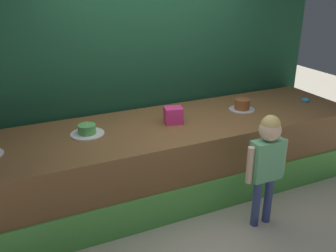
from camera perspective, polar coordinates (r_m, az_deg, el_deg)
The scene contains 8 objects.
ground_plane at distance 3.97m, azimuth 4.54°, elevation -13.52°, with size 12.00×12.00×0.00m, color #BCB29E.
stage_platform at distance 4.21m, azimuth 0.81°, elevation -4.75°, with size 4.36×1.20×0.83m.
curtain_backdrop at distance 4.46m, azimuth -3.05°, elevation 11.78°, with size 4.62×0.08×3.03m, color #19472D.
child_figure at distance 3.59m, azimuth 15.04°, elevation -4.55°, with size 0.45×0.20×1.16m.
pink_box at distance 4.01m, azimuth 0.84°, elevation 1.68°, with size 0.19×0.16×0.17m, color #F13588.
donut at distance 5.05m, azimuth 20.42°, elevation 3.77°, with size 0.11×0.11×0.03m, color #3399D8.
cake_center at distance 3.82m, azimuth -12.36°, elevation -0.65°, with size 0.34×0.34×0.15m.
cake_right at distance 4.50m, azimuth 11.35°, elevation 3.17°, with size 0.30×0.30×0.13m.
Camera 1 is at (-1.63, -2.80, 2.31)m, focal length 39.54 mm.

